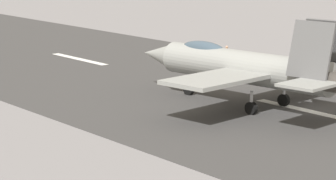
{
  "coord_description": "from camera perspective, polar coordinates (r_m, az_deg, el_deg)",
  "views": [
    {
      "loc": [
        -29.03,
        34.13,
        10.07
      ],
      "look_at": [
        1.85,
        9.4,
        2.2
      ],
      "focal_mm": 81.05,
      "sensor_mm": 36.0,
      "label": 1
    }
  ],
  "objects": [
    {
      "name": "ground_plane",
      "position": [
        45.92,
        10.67,
        -1.61
      ],
      "size": [
        400.0,
        400.0,
        0.0
      ],
      "primitive_type": "plane",
      "color": "gray"
    },
    {
      "name": "runway_strip",
      "position": [
        45.91,
        10.68,
        -1.6
      ],
      "size": [
        240.0,
        26.0,
        0.02
      ],
      "color": "#3B3A39",
      "rests_on": "ground"
    },
    {
      "name": "fighter_jet",
      "position": [
        46.56,
        5.75,
        1.8
      ],
      "size": [
        16.77,
        14.05,
        5.67
      ],
      "color": "gray",
      "rests_on": "ground"
    },
    {
      "name": "crew_person",
      "position": [
        61.69,
        4.44,
        2.59
      ],
      "size": [
        0.38,
        0.68,
        1.64
      ],
      "color": "#1E2338",
      "rests_on": "ground"
    },
    {
      "name": "marker_cone_mid",
      "position": [
        61.71,
        12.4,
        1.85
      ],
      "size": [
        0.44,
        0.44,
        0.55
      ],
      "primitive_type": "cone",
      "color": "orange",
      "rests_on": "ground"
    },
    {
      "name": "marker_cone_far",
      "position": [
        71.28,
        3.57,
        3.33
      ],
      "size": [
        0.44,
        0.44,
        0.55
      ],
      "primitive_type": "cone",
      "color": "orange",
      "rests_on": "ground"
    }
  ]
}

